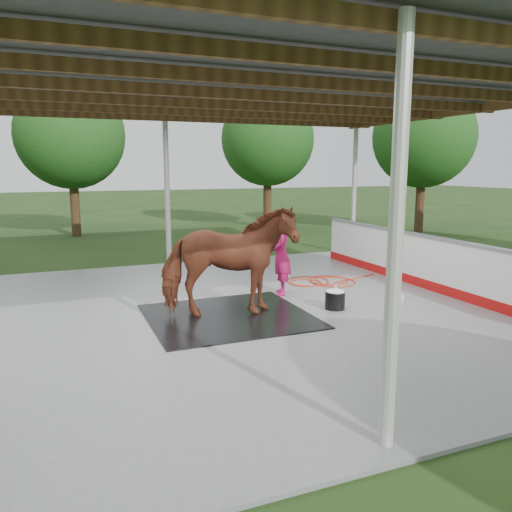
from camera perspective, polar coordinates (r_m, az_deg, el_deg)
name	(u,v)px	position (r m, az deg, el deg)	size (l,w,h in m)	color
ground	(226,315)	(9.09, -3.44, -6.70)	(100.00, 100.00, 0.00)	#1E3814
concrete_slab	(226,313)	(9.09, -3.44, -6.55)	(12.00, 10.00, 0.05)	slate
pavilion_structure	(224,86)	(8.81, -3.73, 18.83)	(12.60, 10.60, 4.05)	beige
dasher_board	(430,264)	(11.25, 19.31, -0.88)	(0.16, 8.00, 1.15)	#B20E0E
tree_belt	(224,104)	(9.72, -3.71, 16.95)	(28.00, 28.00, 5.80)	#382314
rubber_mat	(229,316)	(8.80, -3.12, -6.87)	(2.75, 2.58, 0.02)	black
horse	(228,262)	(8.56, -3.18, -0.64)	(1.04, 2.28, 1.92)	brown
handler	(281,255)	(10.13, 2.92, 0.17)	(0.61, 0.40, 1.66)	#B41352
wash_bucket	(335,300)	(9.33, 9.02, -4.95)	(0.37, 0.37, 0.34)	black
soap_bottle_a	(336,291)	(10.14, 9.10, -3.98)	(0.10, 0.10, 0.26)	silver
soap_bottle_b	(401,298)	(10.01, 16.28, -4.61)	(0.09, 0.09, 0.20)	#338CD8
hose_coil	(321,281)	(11.48, 7.42, -2.88)	(2.33, 1.27, 0.02)	red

